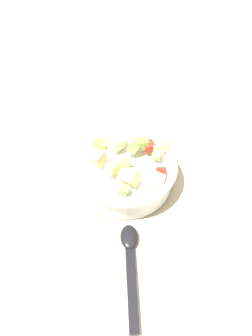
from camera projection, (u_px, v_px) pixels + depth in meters
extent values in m
plane|color=silver|center=(128.00, 188.00, 0.80)|extent=(2.40, 2.40, 0.00)
cube|color=tan|center=(128.00, 187.00, 0.79)|extent=(0.41, 0.32, 0.01)
cylinder|color=white|center=(126.00, 173.00, 0.78)|extent=(0.22, 0.22, 0.06)
torus|color=white|center=(126.00, 165.00, 0.76)|extent=(0.23, 0.23, 0.02)
cube|color=#E5D684|center=(113.00, 169.00, 0.72)|extent=(0.03, 0.04, 0.03)
cube|color=beige|center=(129.00, 176.00, 0.70)|extent=(0.05, 0.05, 0.04)
cube|color=#E5D684|center=(97.00, 157.00, 0.74)|extent=(0.04, 0.05, 0.04)
cube|color=beige|center=(116.00, 141.00, 0.77)|extent=(0.05, 0.05, 0.04)
cube|color=beige|center=(155.00, 180.00, 0.72)|extent=(0.05, 0.05, 0.05)
cube|color=#93C160|center=(134.00, 147.00, 0.76)|extent=(0.03, 0.04, 0.04)
cube|color=#A3CC6B|center=(156.00, 154.00, 0.75)|extent=(0.03, 0.03, 0.03)
cube|color=#9EC656|center=(99.00, 145.00, 0.79)|extent=(0.03, 0.04, 0.03)
cube|color=#8CB74C|center=(142.00, 144.00, 0.77)|extent=(0.03, 0.03, 0.02)
cube|color=#93C160|center=(124.00, 190.00, 0.70)|extent=(0.03, 0.03, 0.03)
cube|color=beige|center=(158.00, 146.00, 0.78)|extent=(0.05, 0.05, 0.04)
cube|color=#93C160|center=(126.00, 166.00, 0.71)|extent=(0.02, 0.03, 0.03)
cube|color=red|center=(161.00, 172.00, 0.73)|extent=(0.03, 0.03, 0.03)
cube|color=#BC3828|center=(149.00, 146.00, 0.77)|extent=(0.03, 0.03, 0.02)
ellipsoid|color=black|center=(129.00, 237.00, 0.70)|extent=(0.07, 0.05, 0.01)
cube|color=black|center=(132.00, 286.00, 0.63)|extent=(0.16, 0.08, 0.01)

